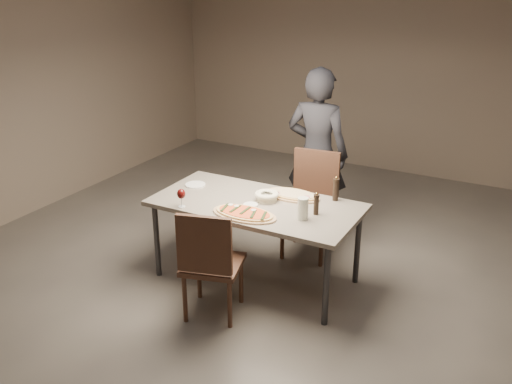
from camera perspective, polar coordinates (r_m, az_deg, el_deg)
The scene contains 14 objects.
room at distance 4.73m, azimuth 0.00°, elevation 6.20°, with size 7.00×7.00×7.00m.
dining_table at distance 4.96m, azimuth 0.00°, elevation -1.68°, with size 1.80×0.90×0.75m.
zucchini_pizza at distance 4.69m, azimuth -1.18°, elevation -2.15°, with size 0.57×0.32×0.05m.
ham_pizza at distance 5.08m, azimuth 3.63°, elevation -0.28°, with size 0.52×0.29×0.04m.
bread_basket at distance 4.97m, azimuth 1.09°, elevation -0.38°, with size 0.21×0.21×0.08m.
oil_dish at distance 4.88m, azimuth -0.55°, elevation -1.31°, with size 0.13×0.13×0.01m.
pepper_mill_left at distance 4.71m, azimuth 6.05°, elevation -1.21°, with size 0.05×0.05×0.19m.
pepper_mill_right at distance 5.00m, azimuth 7.98°, elevation 0.29°, with size 0.06×0.06×0.22m.
carafe at distance 4.61m, azimuth 4.71°, elevation -1.66°, with size 0.09×0.09×0.19m.
wine_glass at distance 4.86m, azimuth -7.49°, elevation -0.25°, with size 0.07×0.07×0.16m.
side_plate at distance 5.36m, azimuth -6.08°, elevation 0.73°, with size 0.19×0.19×0.01m.
chair_near at distance 4.49m, azimuth -4.69°, elevation -6.73°, with size 0.56×0.56×0.95m.
chair_far at distance 5.57m, azimuth 5.63°, elevation -0.53°, with size 0.52×0.52×1.01m.
diner at distance 5.83m, azimuth 6.13°, elevation 3.82°, with size 0.65×0.42×1.77m, color black.
Camera 1 is at (2.16, -4.01, 2.67)m, focal length 40.00 mm.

